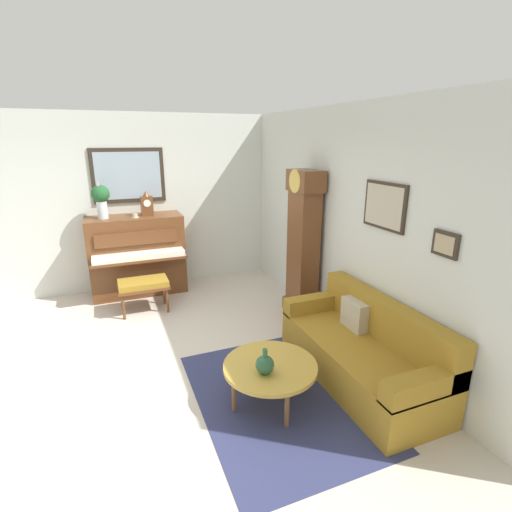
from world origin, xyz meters
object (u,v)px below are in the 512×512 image
Objects in this scene: grandfather_clock at (303,248)px; teacup at (135,216)px; piano at (137,255)px; mantel_clock at (147,205)px; flower_vase at (101,198)px; green_jug at (265,364)px; coffee_table at (270,367)px; couch at (363,351)px; piano_bench at (143,285)px.

grandfather_clock is 2.59m from teacup.
grandfather_clock reaches higher than piano.
flower_vase reaches higher than mantel_clock.
piano is 3.46m from green_jug.
couch is at bearing 89.29° from coffee_table.
piano_bench is 1.21× the size of flower_vase.
green_jug is at bearing -85.45° from couch.
piano is at bearing -167.20° from green_jug.
piano_bench is 2.32m from grandfather_clock.
grandfather_clock is at bearing 56.56° from flower_vase.
green_jug reaches higher than coffee_table.
mantel_clock is at bearing -131.67° from grandfather_clock.
teacup reaches higher than green_jug.
piano is 1.03m from flower_vase.
couch is 4.22m from flower_vase.
piano_bench is 1.11m from teacup.
flower_vase is at bearing -90.04° from mantel_clock.
mantel_clock is at bearing -170.61° from green_jug.
coffee_table is (2.49, 0.88, -0.03)m from piano_bench.
coffee_table is 3.67× the size of green_jug.
grandfather_clock is 2.10m from coffee_table.
piano is 0.81m from piano_bench.
couch is 7.92× the size of green_jug.
grandfather_clock is 2.53m from mantel_clock.
couch is 2.16× the size of coffee_table.
grandfather_clock is 3.06m from flower_vase.
green_jug is (3.37, 0.77, -0.15)m from piano.
couch is 1.15m from green_jug.
couch is at bearing -5.65° from grandfather_clock.
mantel_clock is 3.28× the size of teacup.
grandfather_clock reaches higher than flower_vase.
mantel_clock is 3.54m from green_jug.
mantel_clock is (-3.27, -0.66, 1.06)m from coffee_table.
piano reaches higher than coffee_table.
coffee_table is 3.71m from flower_vase.
coffee_table is at bearing 21.75° from flower_vase.
piano_bench is at bearing -112.91° from grandfather_clock.
coffee_table is 0.18m from green_jug.
couch is at bearing 27.34° from mantel_clock.
flower_vase is (-3.28, -2.34, 1.26)m from couch.
coffee_table is at bearing 136.21° from green_jug.
piano_bench is at bearing -2.15° from teacup.
mantel_clock is 0.26m from teacup.
piano is at bearing -90.80° from mantel_clock.
piano is 6.00× the size of green_jug.
green_jug is (1.72, -1.30, -0.48)m from grandfather_clock.
teacup is at bearing -127.19° from grandfather_clock.
green_jug is at bearing 12.94° from teacup.
mantel_clock is at bearing -152.66° from couch.
flower_vase is at bearing -123.44° from grandfather_clock.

